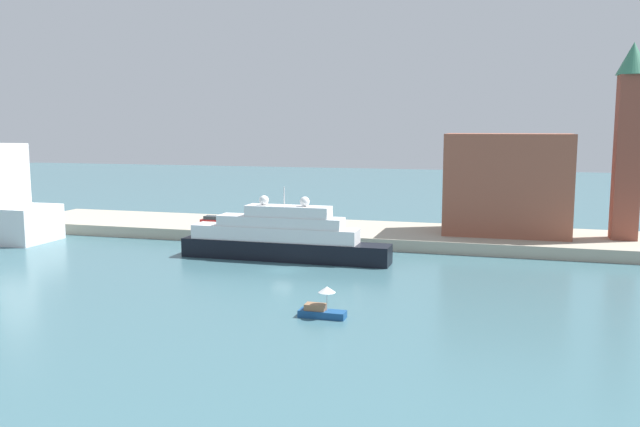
% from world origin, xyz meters
% --- Properties ---
extents(ground, '(400.00, 400.00, 0.00)m').
position_xyz_m(ground, '(0.00, 0.00, 0.00)').
color(ground, '#3D6670').
extents(quay_dock, '(110.00, 18.13, 1.77)m').
position_xyz_m(quay_dock, '(0.00, 25.06, 0.89)').
color(quay_dock, '#ADA38E').
rests_on(quay_dock, ground).
extents(large_yacht, '(28.95, 3.99, 9.95)m').
position_xyz_m(large_yacht, '(-2.22, 6.24, 2.97)').
color(large_yacht, black).
rests_on(large_yacht, ground).
extents(small_motorboat, '(4.49, 1.63, 3.04)m').
position_xyz_m(small_motorboat, '(10.43, -18.38, 0.94)').
color(small_motorboat, navy).
rests_on(small_motorboat, ground).
extents(harbor_building, '(18.32, 10.48, 15.16)m').
position_xyz_m(harbor_building, '(26.98, 26.17, 9.35)').
color(harbor_building, '#93513D').
rests_on(harbor_building, quay_dock).
extents(bell_tower, '(4.54, 4.54, 27.93)m').
position_xyz_m(bell_tower, '(43.37, 25.75, 16.91)').
color(bell_tower, brown).
rests_on(bell_tower, quay_dock).
extents(parked_car, '(4.03, 1.88, 1.29)m').
position_xyz_m(parked_car, '(-20.49, 23.42, 2.33)').
color(parked_car, '#B21E1E').
rests_on(parked_car, quay_dock).
extents(person_figure, '(0.36, 0.36, 1.55)m').
position_xyz_m(person_figure, '(-17.09, 21.55, 2.49)').
color(person_figure, '#4C4C4C').
rests_on(person_figure, quay_dock).
extents(mooring_bollard, '(0.50, 0.50, 0.71)m').
position_xyz_m(mooring_bollard, '(2.69, 17.17, 2.12)').
color(mooring_bollard, black).
rests_on(mooring_bollard, quay_dock).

